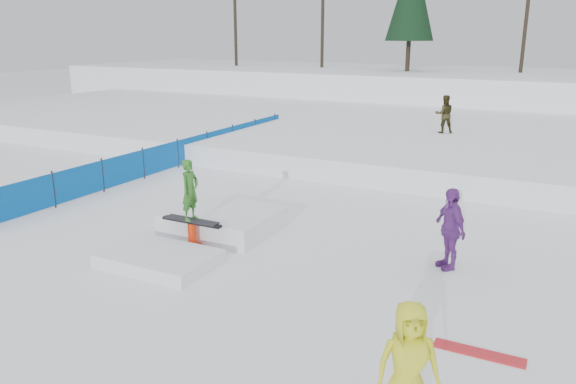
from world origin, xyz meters
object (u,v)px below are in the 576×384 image
at_px(safety_fence, 178,153).
at_px(spectator_yellow, 408,364).
at_px(spectator_purple, 450,228).
at_px(jib_rail_feature, 207,228).
at_px(walker_olive, 444,114).

bearing_deg(safety_fence, spectator_yellow, -41.37).
distance_m(spectator_purple, spectator_yellow, 5.34).
relative_size(spectator_purple, jib_rail_feature, 0.40).
distance_m(safety_fence, walker_olive, 11.18).
distance_m(spectator_yellow, jib_rail_feature, 7.57).
height_order(walker_olive, jib_rail_feature, walker_olive).
bearing_deg(spectator_purple, jib_rail_feature, -122.40).
relative_size(walker_olive, spectator_purple, 0.90).
xyz_separation_m(walker_olive, spectator_yellow, (3.43, -17.78, -0.75)).
height_order(safety_fence, walker_olive, walker_olive).
bearing_deg(spectator_purple, safety_fence, -156.10).
bearing_deg(walker_olive, jib_rail_feature, 54.26).
relative_size(safety_fence, spectator_purple, 9.00).
bearing_deg(jib_rail_feature, safety_fence, 132.77).
relative_size(safety_fence, jib_rail_feature, 3.64).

